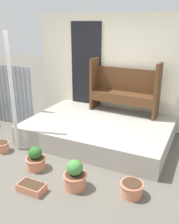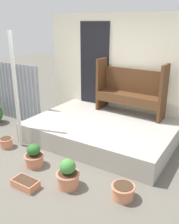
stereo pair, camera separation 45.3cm
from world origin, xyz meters
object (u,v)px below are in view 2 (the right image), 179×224
object	(u,v)px
flower_pot_left	(6,142)
flower_pot_far_right	(123,191)
support_post	(16,92)
flower_pot_right	(68,175)
planter_box_rect	(25,183)
flower_pot_middle	(34,156)
bench	(131,88)

from	to	relation	value
flower_pot_left	flower_pot_far_right	xyz separation A→B (m)	(2.67, -0.18, 0.01)
flower_pot_far_right	support_post	bearing A→B (deg)	170.96
flower_pot_right	planter_box_rect	distance (m)	0.67
flower_pot_right	flower_pot_far_right	world-z (taller)	flower_pot_right
flower_pot_far_right	flower_pot_left	bearing A→B (deg)	176.06
flower_pot_middle	bench	bearing A→B (deg)	71.45
planter_box_rect	support_post	bearing A→B (deg)	138.85
flower_pot_left	planter_box_rect	world-z (taller)	flower_pot_left
flower_pot_middle	planter_box_rect	bearing A→B (deg)	-59.32
bench	flower_pot_right	bearing A→B (deg)	-85.62
flower_pot_left	flower_pot_middle	size ratio (longest dim) A/B	0.68
support_post	flower_pot_left	world-z (taller)	support_post
flower_pot_middle	planter_box_rect	world-z (taller)	flower_pot_middle
flower_pot_left	flower_pot_far_right	bearing A→B (deg)	-3.94
support_post	bench	world-z (taller)	support_post
bench	flower_pot_left	size ratio (longest dim) A/B	5.63
bench	planter_box_rect	distance (m)	3.05
flower_pot_middle	flower_pot_far_right	distance (m)	1.70
bench	flower_pot_middle	distance (m)	2.60
flower_pot_far_right	planter_box_rect	xyz separation A→B (m)	(-1.38, -0.56, -0.05)
flower_pot_far_right	planter_box_rect	size ratio (longest dim) A/B	0.85
flower_pot_middle	flower_pot_left	bearing A→B (deg)	167.75
flower_pot_middle	flower_pot_far_right	world-z (taller)	flower_pot_middle
support_post	flower_pot_middle	xyz separation A→B (m)	(0.77, -0.42, -0.95)
support_post	planter_box_rect	size ratio (longest dim) A/B	5.47
flower_pot_left	planter_box_rect	distance (m)	1.49
flower_pot_right	flower_pot_far_right	size ratio (longest dim) A/B	1.35
flower_pot_left	flower_pot_far_right	distance (m)	2.68
bench	flower_pot_middle	world-z (taller)	bench
support_post	flower_pot_right	bearing A→B (deg)	-19.84
flower_pot_left	flower_pot_right	world-z (taller)	flower_pot_right
flower_pot_left	planter_box_rect	size ratio (longest dim) A/B	0.68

